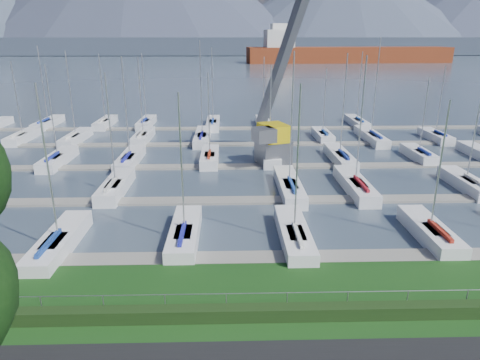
{
  "coord_description": "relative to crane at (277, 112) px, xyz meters",
  "views": [
    {
      "loc": [
        -0.81,
        -17.98,
        13.15
      ],
      "look_at": [
        0.0,
        12.0,
        3.0
      ],
      "focal_mm": 32.0,
      "sensor_mm": 36.0,
      "label": 1
    }
  ],
  "objects": [
    {
      "name": "sailboat_fleet",
      "position": [
        -5.27,
        0.61,
        0.09
      ],
      "size": [
        75.47,
        49.69,
        13.5
      ],
      "color": "beige",
      "rests_on": "water"
    },
    {
      "name": "foothill",
      "position": [
        -4.47,
        301.84,
        0.67
      ],
      "size": [
        900.0,
        80.0,
        12.0
      ],
      "primitive_type": "cube",
      "color": "#3A4455",
      "rests_on": "water"
    },
    {
      "name": "hedge",
      "position": [
        -4.47,
        -28.56,
        -4.98
      ],
      "size": [
        80.0,
        0.7,
        0.7
      ],
      "primitive_type": "cube",
      "color": "#1A3112",
      "rests_on": "grass"
    },
    {
      "name": "water",
      "position": [
        -4.47,
        231.84,
        -5.73
      ],
      "size": [
        800.0,
        540.0,
        0.2
      ],
      "primitive_type": "cube",
      "color": "#414F60"
    },
    {
      "name": "crane",
      "position": [
        0.0,
        0.0,
        0.0
      ],
      "size": [
        7.41,
        13.03,
        22.35
      ],
      "rotation": [
        0.0,
        0.0,
        0.32
      ],
      "color": "slate",
      "rests_on": "water"
    },
    {
      "name": "docks",
      "position": [
        -4.47,
        -2.16,
        -5.55
      ],
      "size": [
        90.0,
        41.6,
        0.25
      ],
      "color": "slate",
      "rests_on": "water"
    },
    {
      "name": "cargo_ship_mid",
      "position": [
        53.26,
        184.96,
        -1.84
      ],
      "size": [
        106.49,
        24.83,
        21.5
      ],
      "rotation": [
        0.0,
        0.0,
        0.07
      ],
      "color": "maroon",
      "rests_on": "water"
    },
    {
      "name": "path",
      "position": [
        -4.47,
        -31.16,
        -5.32
      ],
      "size": [
        160.0,
        2.0,
        0.04
      ],
      "primitive_type": "cube",
      "color": "black",
      "rests_on": "grass"
    },
    {
      "name": "fence",
      "position": [
        -4.47,
        -28.16,
        -4.13
      ],
      "size": [
        80.0,
        0.04,
        0.04
      ],
      "primitive_type": "cylinder",
      "rotation": [
        0.0,
        1.57,
        0.0
      ],
      "color": "gray",
      "rests_on": "grass"
    }
  ]
}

